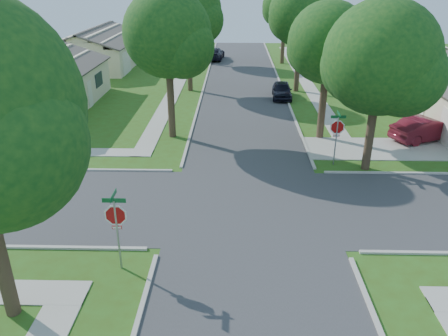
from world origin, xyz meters
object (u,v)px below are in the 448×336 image
car_driveway (426,129)px  tree_w_mid (189,14)px  tree_ne_corner (381,63)px  stop_sign_sw (116,218)px  tree_e_near (329,47)px  car_curb_west (215,54)px  tree_e_mid (302,17)px  house_nw_near (34,89)px  house_ne_far (396,58)px  tree_w_far (200,13)px  house_nw_far (99,52)px  car_curb_east (282,90)px  tree_e_far (285,9)px  stop_sign_ne (337,129)px  tree_w_near (169,38)px

car_driveway → tree_w_mid: bearing=28.0°
tree_ne_corner → stop_sign_sw: bearing=-141.2°
tree_e_near → car_curb_west: 28.75m
tree_e_mid → tree_ne_corner: tree_e_mid is taller
house_nw_near → tree_ne_corner: bearing=-25.8°
stop_sign_sw → house_nw_near: size_ratio=0.22×
tree_e_near → house_ne_far: bearing=60.7°
house_nw_near → car_curb_west: house_nw_near is taller
tree_e_near → tree_w_mid: tree_w_mid is taller
tree_w_far → house_ne_far: (20.64, -5.01, -3.99)m
house_nw_far → car_curb_east: 23.41m
tree_e_far → car_curb_east: size_ratio=2.23×
house_nw_near → tree_e_near: bearing=-16.1°
house_ne_far → house_nw_near: size_ratio=1.00×
tree_w_mid → house_ne_far: tree_w_mid is taller
tree_e_far → car_driveway: 26.62m
tree_e_near → house_nw_far: tree_e_near is taller
stop_sign_ne → tree_ne_corner: size_ratio=0.34×
tree_e_far → tree_ne_corner: 29.85m
stop_sign_sw → tree_e_near: size_ratio=0.36×
house_ne_far → tree_e_mid: bearing=-144.6°
stop_sign_ne → tree_w_far: (-9.35, 29.31, 3.48)m
tree_e_near → car_curb_west: size_ratio=1.70×
tree_w_near → car_driveway: 16.69m
stop_sign_ne → tree_w_far: 30.96m
tree_e_mid → tree_ne_corner: size_ratio=1.06×
house_ne_far → car_curb_west: size_ratio=2.80×
tree_e_near → tree_w_far: (-9.40, 25.00, -0.14)m
tree_w_near → tree_ne_corner: bearing=-23.6°
stop_sign_ne → car_driveway: bearing=31.8°
house_ne_far → stop_sign_sw: bearing=-121.6°
stop_sign_sw → house_nw_far: size_ratio=0.22×
house_nw_far → tree_w_mid: bearing=-44.1°
tree_e_far → car_driveway: size_ratio=1.92×
house_nw_near → car_driveway: (27.15, -6.30, -0.77)m
stop_sign_sw → car_curb_east: bearing=71.3°
tree_e_far → car_curb_west: size_ratio=1.80×
tree_ne_corner → house_nw_far: (-22.35, 27.79, -4.08)m
stop_sign_sw → tree_e_near: (9.45, 13.71, 3.61)m
tree_w_near → car_curb_west: size_ratio=1.85×
tree_e_mid → car_curb_west: size_ratio=1.90×
car_curb_east → car_curb_west: 18.71m
tree_w_near → house_ne_far: bearing=44.1°
house_nw_far → car_curb_east: house_nw_far is taller
stop_sign_ne → tree_w_far: size_ratio=0.37×
tree_e_near → car_driveway: (6.41, -0.31, -4.89)m
car_driveway → car_curb_west: bearing=3.5°
tree_w_near → car_curb_west: (1.44, 27.19, -5.41)m
tree_e_far → car_curb_west: tree_e_far is taller
tree_w_mid → car_curb_west: 16.32m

